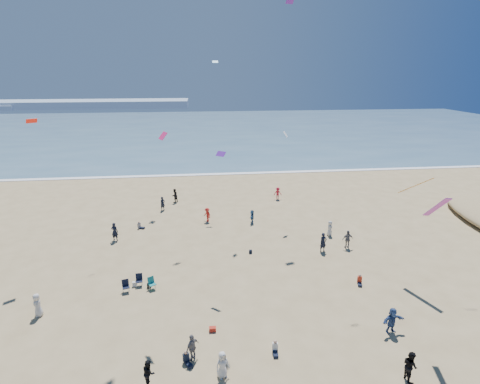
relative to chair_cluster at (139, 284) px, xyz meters
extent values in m
cube|color=#476B84|center=(5.70, 83.80, -0.47)|extent=(220.00, 100.00, 0.06)
cube|color=white|center=(5.70, 33.80, -0.46)|extent=(220.00, 1.20, 0.08)
cube|color=#7A8EA8|center=(-54.30, 158.80, 1.10)|extent=(110.00, 20.00, 3.20)
imported|color=black|center=(-3.72, 9.45, 0.47)|extent=(0.80, 0.63, 1.94)
imported|color=black|center=(1.71, 20.58, 0.42)|extent=(1.11, 1.13, 1.83)
imported|color=silver|center=(5.97, -9.67, 0.33)|extent=(0.95, 0.81, 1.66)
imported|color=black|center=(16.39, -11.01, 0.41)|extent=(0.74, 0.92, 1.82)
imported|color=black|center=(1.92, -9.77, 0.31)|extent=(0.83, 0.94, 1.61)
imported|color=navy|center=(17.37, -7.10, 0.40)|extent=(1.75, 0.90, 1.80)
imported|color=red|center=(5.79, 13.53, 0.31)|extent=(1.10, 1.19, 1.61)
imported|color=silver|center=(-6.60, -2.64, 0.36)|extent=(0.81, 0.98, 1.73)
imported|color=#315987|center=(10.85, 12.52, 0.26)|extent=(0.71, 1.48, 1.53)
imported|color=black|center=(16.59, 4.67, 0.45)|extent=(0.79, 0.63, 1.91)
imported|color=slate|center=(4.28, -8.11, 0.37)|extent=(1.00, 1.04, 1.74)
imported|color=red|center=(15.46, 20.28, 0.32)|extent=(1.10, 0.69, 1.64)
imported|color=slate|center=(19.22, 5.17, 0.41)|extent=(1.08, 0.48, 1.83)
imported|color=silver|center=(18.47, 8.18, 0.31)|extent=(0.53, 0.80, 1.62)
imported|color=black|center=(0.40, 17.69, 0.38)|extent=(0.76, 0.73, 1.75)
cube|color=silver|center=(-0.44, 0.45, -0.30)|extent=(0.35, 0.20, 0.40)
cube|color=black|center=(0.74, 0.12, -0.31)|extent=(0.30, 0.22, 0.38)
cube|color=#B32619|center=(5.58, -5.71, -0.35)|extent=(0.45, 0.30, 0.30)
cube|color=black|center=(9.64, 5.09, -0.33)|extent=(0.28, 0.18, 0.34)
cube|color=red|center=(-8.46, 5.96, 12.15)|extent=(0.86, 0.73, 0.38)
cube|color=#1993CA|center=(7.41, 20.94, 17.07)|extent=(0.68, 0.36, 0.27)
cube|color=#581C94|center=(14.86, 14.89, 22.80)|extent=(0.87, 0.47, 0.44)
cube|color=white|center=(14.62, 13.54, 9.41)|extent=(0.66, 0.72, 0.61)
cube|color=#D61F64|center=(2.73, -1.38, 11.94)|extent=(0.69, 0.85, 0.48)
cube|color=#6321A6|center=(6.78, 2.05, 9.88)|extent=(0.84, 0.79, 0.35)
cube|color=purple|center=(18.72, -7.65, 8.49)|extent=(0.35, 3.14, 2.21)
cube|color=orange|center=(22.21, 0.17, 7.31)|extent=(0.35, 2.64, 1.87)
camera|label=1|loc=(5.06, -26.65, 16.11)|focal=28.00mm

